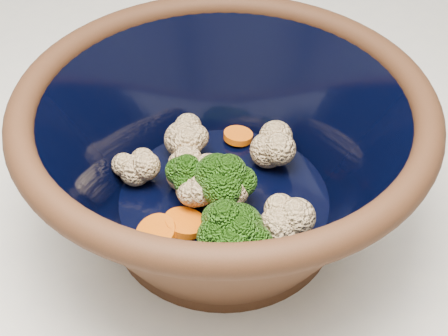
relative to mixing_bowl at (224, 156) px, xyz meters
name	(u,v)px	position (x,y,z in m)	size (l,w,h in m)	color
mixing_bowl	(224,156)	(0.00, 0.00, 0.00)	(0.31, 0.31, 0.14)	black
vegetable_pile	(217,188)	(0.00, -0.02, -0.02)	(0.16, 0.17, 0.06)	#608442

